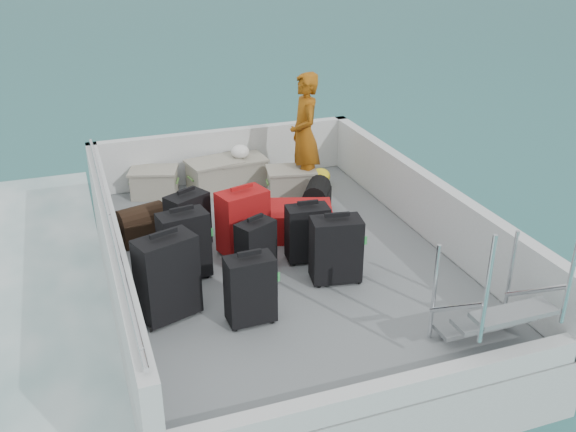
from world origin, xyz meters
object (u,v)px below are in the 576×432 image
(suitcase_5, at_px, (243,222))
(suitcase_6, at_px, (336,250))
(suitcase_8, at_px, (293,221))
(crate_1, at_px, (215,177))
(suitcase_3, at_px, (250,290))
(suitcase_0, at_px, (168,278))
(suitcase_7, at_px, (307,234))
(crate_0, at_px, (154,184))
(suitcase_2, at_px, (188,222))
(passenger, at_px, (305,135))
(suitcase_1, at_px, (184,246))
(suitcase_4, at_px, (256,248))
(crate_3, at_px, (291,184))
(crate_2, at_px, (241,173))

(suitcase_5, xyz_separation_m, suitcase_6, (0.69, -0.89, -0.02))
(suitcase_8, relative_size, crate_1, 1.35)
(suitcase_3, xyz_separation_m, crate_1, (0.43, 3.10, -0.13))
(suitcase_0, xyz_separation_m, suitcase_7, (1.56, 0.58, -0.09))
(suitcase_5, relative_size, suitcase_7, 1.15)
(suitcase_0, height_order, suitcase_3, suitcase_0)
(suitcase_8, bearing_deg, suitcase_6, -159.29)
(suitcase_8, bearing_deg, crate_0, 56.48)
(suitcase_2, relative_size, passenger, 0.40)
(suitcase_1, relative_size, suitcase_4, 1.25)
(suitcase_0, xyz_separation_m, suitcase_6, (1.67, 0.09, -0.06))
(crate_0, xyz_separation_m, crate_1, (0.78, -0.08, 0.02))
(suitcase_7, xyz_separation_m, crate_0, (-1.24, 2.28, -0.14))
(suitcase_4, relative_size, passenger, 0.36)
(crate_3, bearing_deg, crate_0, 159.91)
(suitcase_1, xyz_separation_m, suitcase_5, (0.70, 0.34, -0.00))
(crate_2, bearing_deg, suitcase_7, -87.52)
(suitcase_7, height_order, suitcase_8, suitcase_7)
(suitcase_3, distance_m, crate_2, 3.23)
(passenger, bearing_deg, suitcase_6, -6.76)
(crate_1, bearing_deg, passenger, -24.48)
(suitcase_4, bearing_deg, suitcase_8, 20.81)
(suitcase_7, bearing_deg, crate_2, 98.71)
(suitcase_1, xyz_separation_m, suitcase_3, (0.39, -0.97, -0.03))
(suitcase_4, relative_size, suitcase_5, 0.81)
(crate_0, bearing_deg, suitcase_7, -61.35)
(suitcase_0, distance_m, suitcase_8, 2.02)
(suitcase_3, distance_m, suitcase_5, 1.34)
(suitcase_6, height_order, crate_3, suitcase_6)
(suitcase_4, bearing_deg, crate_0, 79.93)
(crate_0, bearing_deg, suitcase_6, -63.91)
(crate_1, distance_m, crate_2, 0.37)
(suitcase_4, distance_m, crate_3, 2.02)
(suitcase_7, distance_m, crate_3, 1.73)
(suitcase_6, distance_m, crate_0, 3.09)
(suitcase_5, distance_m, crate_2, 1.90)
(suitcase_4, height_order, crate_1, suitcase_4)
(suitcase_2, bearing_deg, suitcase_7, -59.38)
(suitcase_6, height_order, passenger, passenger)
(crate_3, bearing_deg, suitcase_4, -120.01)
(suitcase_1, bearing_deg, suitcase_0, -121.98)
(suitcase_1, xyz_separation_m, crate_1, (0.82, 2.13, -0.16))
(suitcase_1, relative_size, passenger, 0.45)
(suitcase_1, bearing_deg, crate_0, 80.40)
(suitcase_8, height_order, crate_2, crate_2)
(suitcase_2, xyz_separation_m, suitcase_3, (0.23, -1.59, 0.01))
(suitcase_1, distance_m, suitcase_3, 1.04)
(crate_1, height_order, crate_3, crate_1)
(suitcase_5, distance_m, suitcase_8, 0.71)
(crate_0, bearing_deg, suitcase_3, -83.63)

